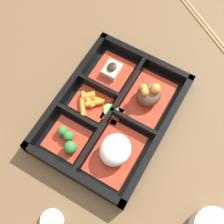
% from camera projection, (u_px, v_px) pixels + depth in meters
% --- Properties ---
extents(ground_plane, '(3.00, 3.00, 0.00)m').
position_uv_depth(ground_plane, '(112.00, 116.00, 0.70)').
color(ground_plane, brown).
extents(bento_base, '(0.33, 0.24, 0.01)m').
position_uv_depth(bento_base, '(112.00, 116.00, 0.70)').
color(bento_base, black).
rests_on(bento_base, ground_plane).
extents(bento_rim, '(0.33, 0.24, 0.04)m').
position_uv_depth(bento_rim, '(111.00, 113.00, 0.69)').
color(bento_rim, black).
rests_on(bento_rim, ground_plane).
extents(bowl_stew, '(0.13, 0.09, 0.06)m').
position_uv_depth(bowl_stew, '(149.00, 95.00, 0.69)').
color(bowl_stew, '#B22D19').
rests_on(bowl_stew, bento_base).
extents(bowl_rice, '(0.13, 0.09, 0.05)m').
position_uv_depth(bowl_rice, '(115.00, 151.00, 0.64)').
color(bowl_rice, '#B22D19').
rests_on(bowl_rice, bento_base).
extents(bowl_tofu, '(0.09, 0.08, 0.03)m').
position_uv_depth(bowl_tofu, '(112.00, 71.00, 0.73)').
color(bowl_tofu, '#B22D19').
rests_on(bowl_tofu, bento_base).
extents(bowl_carrots, '(0.07, 0.08, 0.02)m').
position_uv_depth(bowl_carrots, '(90.00, 103.00, 0.70)').
color(bowl_carrots, '#B22D19').
rests_on(bowl_carrots, bento_base).
extents(bowl_greens, '(0.08, 0.08, 0.03)m').
position_uv_depth(bowl_greens, '(67.00, 140.00, 0.66)').
color(bowl_greens, '#B22D19').
rests_on(bowl_greens, bento_base).
extents(bowl_pickles, '(0.04, 0.04, 0.01)m').
position_uv_depth(bowl_pickles, '(110.00, 112.00, 0.69)').
color(bowl_pickles, '#B22D19').
rests_on(bowl_pickles, bento_base).
extents(chopsticks, '(0.14, 0.20, 0.01)m').
position_uv_depth(chopsticks, '(207.00, 27.00, 0.80)').
color(chopsticks, '#A87F51').
rests_on(chopsticks, ground_plane).
extents(sauce_dish, '(0.05, 0.05, 0.01)m').
position_uv_depth(sauce_dish, '(52.00, 221.00, 0.61)').
color(sauce_dish, beige).
rests_on(sauce_dish, ground_plane).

